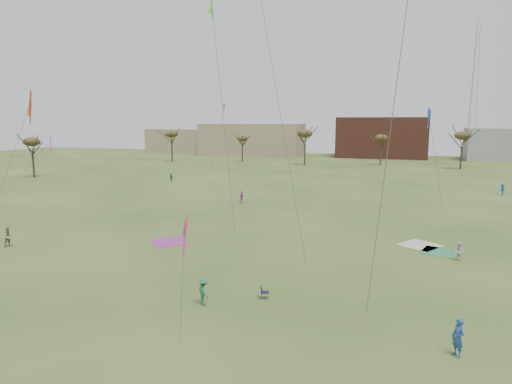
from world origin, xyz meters
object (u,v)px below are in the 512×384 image
(camp_chair_center, at_px, (265,295))
(flyer_near_center, at_px, (203,292))
(radio_tower, at_px, (473,92))
(flyer_near_right, at_px, (458,338))

(camp_chair_center, bearing_deg, flyer_near_center, 106.43)
(flyer_near_center, bearing_deg, camp_chair_center, -107.37)
(camp_chair_center, relative_size, radio_tower, 0.02)
(flyer_near_center, xyz_separation_m, radio_tower, (30.05, 123.34, 18.36))
(flyer_near_center, height_order, camp_chair_center, flyer_near_center)
(flyer_near_right, height_order, radio_tower, radio_tower)
(flyer_near_center, relative_size, flyer_near_right, 0.88)
(flyer_near_right, height_order, camp_chair_center, flyer_near_right)
(flyer_near_right, xyz_separation_m, radio_tower, (15.76, 125.19, 18.25))
(flyer_near_center, bearing_deg, radio_tower, -62.94)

